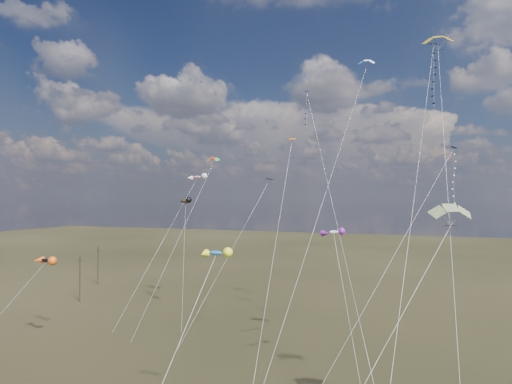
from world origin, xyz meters
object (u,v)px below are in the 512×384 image
(utility_pole_near, at_px, (80,278))
(parafoil_yellow, at_px, (438,38))
(utility_pole_far, at_px, (98,265))
(novelty_black_orange, at_px, (45,260))
(diamond_black_high, at_px, (432,87))

(utility_pole_near, distance_m, parafoil_yellow, 67.69)
(utility_pole_near, height_order, parafoil_yellow, parafoil_yellow)
(utility_pole_near, relative_size, utility_pole_far, 1.00)
(utility_pole_far, xyz_separation_m, parafoil_yellow, (66.60, -30.65, 29.52))
(utility_pole_near, bearing_deg, novelty_black_orange, -57.75)
(diamond_black_high, relative_size, novelty_black_orange, 3.22)
(utility_pole_far, distance_m, diamond_black_high, 75.66)
(utility_pole_far, relative_size, diamond_black_high, 0.23)
(utility_pole_far, xyz_separation_m, diamond_black_high, (65.99, -26.56, 25.78))
(parafoil_yellow, distance_m, novelty_black_orange, 51.88)
(diamond_black_high, bearing_deg, parafoil_yellow, -81.64)
(diamond_black_high, bearing_deg, utility_pole_far, 158.08)
(novelty_black_orange, bearing_deg, utility_pole_near, 122.25)
(utility_pole_far, distance_m, novelty_black_orange, 39.68)
(utility_pole_near, distance_m, utility_pole_far, 16.12)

